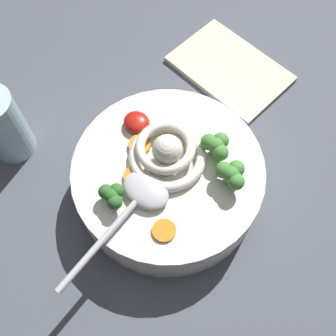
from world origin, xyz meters
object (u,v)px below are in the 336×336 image
at_px(noodle_pile, 167,152).
at_px(folded_napkin, 230,69).
at_px(soup_bowl, 168,179).
at_px(drinking_glass, 2,126).
at_px(soup_spoon, 139,199).

bearing_deg(noodle_pile, folded_napkin, -78.52).
distance_m(soup_bowl, drinking_glass, 0.23).
height_order(noodle_pile, soup_spoon, noodle_pile).
height_order(soup_spoon, drinking_glass, drinking_glass).
distance_m(soup_bowl, soup_spoon, 0.07).
bearing_deg(soup_bowl, folded_napkin, -76.55).
height_order(noodle_pile, drinking_glass, drinking_glass).
bearing_deg(soup_bowl, noodle_pile, -45.97).
relative_size(soup_bowl, soup_spoon, 1.42).
height_order(soup_bowl, soup_spoon, soup_spoon).
bearing_deg(folded_napkin, drinking_glass, 62.30).
bearing_deg(noodle_pile, soup_spoon, 99.43).
xyz_separation_m(soup_bowl, folded_napkin, (0.05, -0.23, -0.03)).
distance_m(soup_spoon, drinking_glass, 0.22).
relative_size(noodle_pile, soup_spoon, 0.62).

